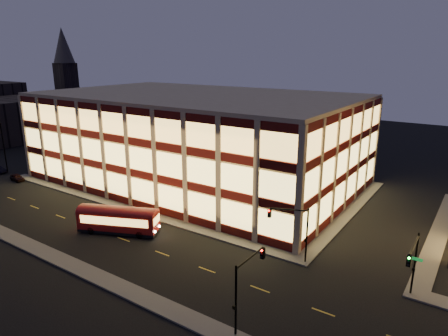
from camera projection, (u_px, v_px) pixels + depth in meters
The scene contains 15 objects.
ground at pixel (137, 215), 52.98m from camera, with size 200.00×200.00×0.00m, color black.
sidewalk_office_south at pixel (127, 208), 55.37m from camera, with size 54.00×2.00×0.15m, color #514F4C.
sidewalk_office_east at pixel (349, 211), 54.08m from camera, with size 2.00×30.00×0.15m, color #514F4C.
sidewalk_tower_west at pixel (440, 231), 48.15m from camera, with size 2.00×30.00×0.15m, color #514F4C.
sidewalk_near at pixel (48, 254), 42.61m from camera, with size 100.00×2.00×0.15m, color #514F4C.
office_building at pixel (197, 138), 66.00m from camera, with size 50.45×30.45×14.50m.
bg_building_a at pixel (12, 119), 99.35m from camera, with size 18.00×28.00×10.00m, color #2D2621.
church_tower at pixel (68, 94), 120.06m from camera, with size 5.00×5.00×18.00m, color #2D2621.
church_spire at pixel (63, 45), 116.20m from camera, with size 6.00×6.00×10.00m, color #4C473F.
traffic_signal_far at pixel (293, 225), 40.05m from camera, with size 3.79×1.87×6.00m.
traffic_signal_right at pixel (413, 260), 33.28m from camera, with size 1.20×4.37×6.00m.
traffic_signal_near at pixel (246, 279), 30.39m from camera, with size 0.32×4.45×6.00m.
street_lamp_a at pixel (2, 143), 70.45m from camera, with size 0.44×1.22×9.02m.
trolley_bus at pixel (118, 218), 47.41m from camera, with size 9.75×5.98×3.25m.
parked_car_0 at pixel (17, 178), 67.17m from camera, with size 1.32×3.28×1.12m, color black.
Camera 1 is at (37.17, -34.23, 20.65)m, focal length 32.00 mm.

